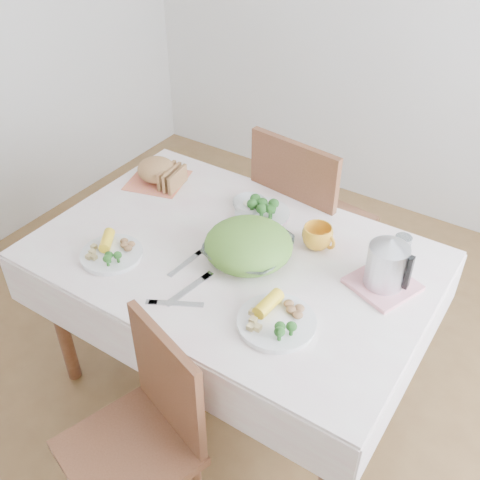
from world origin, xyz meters
The scene contains 19 objects.
floor centered at (0.00, 0.00, 0.00)m, with size 3.60×3.60×0.00m, color brown.
dining_table centered at (0.00, 0.00, 0.38)m, with size 1.40×0.90×0.75m, color brown.
tablecloth centered at (0.00, 0.00, 0.76)m, with size 1.50×1.00×0.01m, color white.
chair_near centered at (0.06, -0.72, 0.47)m, with size 0.39×0.39×0.87m, color brown.
chair_far centered at (0.02, 0.68, 0.47)m, with size 0.46×0.46×1.02m, color brown.
salad_bowl centered at (0.07, 0.00, 0.80)m, with size 0.31×0.31×0.08m, color white.
dinner_plate_left centered at (-0.37, -0.27, 0.77)m, with size 0.24×0.24×0.02m, color white.
dinner_plate_right centered at (0.33, -0.23, 0.77)m, with size 0.26×0.26×0.02m, color white.
broccoli_plate centered at (-0.04, 0.27, 0.77)m, with size 0.23×0.23×0.02m, color beige.
napkin centered at (-0.58, 0.25, 0.76)m, with size 0.25×0.25×0.00m, color #DD6F4E.
bread_loaf centered at (-0.58, 0.25, 0.82)m, with size 0.18×0.17×0.11m, color olive.
fruit_bowl centered at (-0.10, 0.28, 0.78)m, with size 0.14×0.14×0.04m, color white.
yellow_mug centered at (0.25, 0.21, 0.81)m, with size 0.12×0.12×0.09m, color gold.
glass_tumbler centered at (0.55, 0.30, 0.83)m, with size 0.06×0.06×0.12m, color white.
pink_tray centered at (0.55, 0.14, 0.77)m, with size 0.21×0.21×0.02m, color pink.
electric_kettle centered at (0.55, 0.14, 0.88)m, with size 0.14×0.14×0.20m, color #B2B5BA.
fork_left centered at (-0.11, -0.15, 0.76)m, with size 0.02×0.18×0.00m, color silver.
fork_right centered at (-0.02, -0.26, 0.76)m, with size 0.02×0.22×0.00m, color silver.
knife centered at (-0.01, -0.34, 0.76)m, with size 0.02×0.19×0.00m, color silver.
Camera 1 is at (0.94, -1.38, 2.12)m, focal length 42.00 mm.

